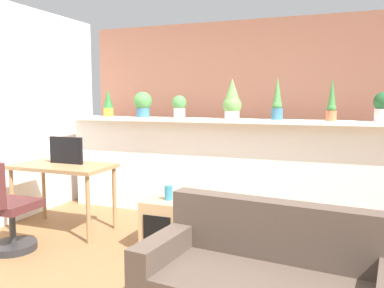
{
  "coord_description": "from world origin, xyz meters",
  "views": [
    {
      "loc": [
        1.3,
        -2.64,
        1.49
      ],
      "look_at": [
        -0.09,
        1.01,
        1.03
      ],
      "focal_mm": 37.12,
      "sensor_mm": 36.0,
      "label": 1
    }
  ],
  "objects_px": {
    "potted_plant_0": "(108,103)",
    "office_chair": "(6,213)",
    "potted_plant_3": "(232,100)",
    "potted_plant_4": "(277,102)",
    "potted_plant_5": "(332,103)",
    "potted_plant_1": "(143,104)",
    "vase_on_shelf": "(169,193)",
    "tv_monitor": "(66,150)",
    "potted_plant_2": "(179,106)",
    "side_cube_shelf": "(166,224)",
    "desk": "(63,172)",
    "potted_plant_6": "(383,106)"
  },
  "relations": [
    {
      "from": "potted_plant_0",
      "to": "office_chair",
      "type": "distance_m",
      "value": 2.07
    },
    {
      "from": "potted_plant_3",
      "to": "potted_plant_4",
      "type": "height_order",
      "value": "potted_plant_4"
    },
    {
      "from": "potted_plant_5",
      "to": "potted_plant_3",
      "type": "bearing_deg",
      "value": 179.04
    },
    {
      "from": "potted_plant_1",
      "to": "potted_plant_3",
      "type": "distance_m",
      "value": 1.19
    },
    {
      "from": "potted_plant_0",
      "to": "potted_plant_3",
      "type": "bearing_deg",
      "value": -0.67
    },
    {
      "from": "potted_plant_1",
      "to": "potted_plant_4",
      "type": "distance_m",
      "value": 1.71
    },
    {
      "from": "potted_plant_4",
      "to": "potted_plant_5",
      "type": "bearing_deg",
      "value": -5.33
    },
    {
      "from": "potted_plant_5",
      "to": "vase_on_shelf",
      "type": "distance_m",
      "value": 2.02
    },
    {
      "from": "tv_monitor",
      "to": "office_chair",
      "type": "bearing_deg",
      "value": -96.48
    },
    {
      "from": "potted_plant_1",
      "to": "office_chair",
      "type": "xyz_separation_m",
      "value": [
        -0.57,
        -1.76,
        -1.03
      ]
    },
    {
      "from": "potted_plant_2",
      "to": "potted_plant_3",
      "type": "height_order",
      "value": "potted_plant_3"
    },
    {
      "from": "potted_plant_1",
      "to": "potted_plant_3",
      "type": "relative_size",
      "value": 0.68
    },
    {
      "from": "potted_plant_0",
      "to": "potted_plant_1",
      "type": "distance_m",
      "value": 0.54
    },
    {
      "from": "side_cube_shelf",
      "to": "potted_plant_4",
      "type": "bearing_deg",
      "value": 53.63
    },
    {
      "from": "potted_plant_2",
      "to": "desk",
      "type": "bearing_deg",
      "value": -132.54
    },
    {
      "from": "potted_plant_0",
      "to": "potted_plant_5",
      "type": "height_order",
      "value": "potted_plant_5"
    },
    {
      "from": "potted_plant_5",
      "to": "potted_plant_6",
      "type": "xyz_separation_m",
      "value": [
        0.51,
        0.06,
        -0.03
      ]
    },
    {
      "from": "potted_plant_2",
      "to": "potted_plant_4",
      "type": "xyz_separation_m",
      "value": [
        1.21,
        0.02,
        0.05
      ]
    },
    {
      "from": "potted_plant_6",
      "to": "office_chair",
      "type": "distance_m",
      "value": 3.97
    },
    {
      "from": "potted_plant_4",
      "to": "side_cube_shelf",
      "type": "xyz_separation_m",
      "value": [
        -0.88,
        -1.19,
        -1.19
      ]
    },
    {
      "from": "side_cube_shelf",
      "to": "desk",
      "type": "bearing_deg",
      "value": 175.11
    },
    {
      "from": "desk",
      "to": "vase_on_shelf",
      "type": "relative_size",
      "value": 7.73
    },
    {
      "from": "potted_plant_5",
      "to": "desk",
      "type": "relative_size",
      "value": 0.43
    },
    {
      "from": "potted_plant_6",
      "to": "tv_monitor",
      "type": "distance_m",
      "value": 3.48
    },
    {
      "from": "potted_plant_4",
      "to": "office_chair",
      "type": "relative_size",
      "value": 0.54
    },
    {
      "from": "potted_plant_0",
      "to": "potted_plant_4",
      "type": "bearing_deg",
      "value": 0.41
    },
    {
      "from": "potted_plant_1",
      "to": "potted_plant_5",
      "type": "relative_size",
      "value": 0.7
    },
    {
      "from": "office_chair",
      "to": "vase_on_shelf",
      "type": "xyz_separation_m",
      "value": [
        1.44,
        0.61,
        0.18
      ]
    },
    {
      "from": "potted_plant_1",
      "to": "desk",
      "type": "relative_size",
      "value": 0.3
    },
    {
      "from": "potted_plant_3",
      "to": "potted_plant_0",
      "type": "bearing_deg",
      "value": 179.33
    },
    {
      "from": "desk",
      "to": "potted_plant_1",
      "type": "bearing_deg",
      "value": 65.63
    },
    {
      "from": "office_chair",
      "to": "side_cube_shelf",
      "type": "bearing_deg",
      "value": 23.55
    },
    {
      "from": "potted_plant_0",
      "to": "office_chair",
      "type": "height_order",
      "value": "potted_plant_0"
    },
    {
      "from": "potted_plant_5",
      "to": "office_chair",
      "type": "xyz_separation_m",
      "value": [
        -2.88,
        -1.75,
        -1.04
      ]
    },
    {
      "from": "office_chair",
      "to": "vase_on_shelf",
      "type": "distance_m",
      "value": 1.57
    },
    {
      "from": "potted_plant_1",
      "to": "vase_on_shelf",
      "type": "bearing_deg",
      "value": -52.69
    },
    {
      "from": "potted_plant_4",
      "to": "potted_plant_1",
      "type": "bearing_deg",
      "value": -178.39
    },
    {
      "from": "side_cube_shelf",
      "to": "vase_on_shelf",
      "type": "relative_size",
      "value": 3.51
    },
    {
      "from": "tv_monitor",
      "to": "potted_plant_0",
      "type": "bearing_deg",
      "value": 93.69
    },
    {
      "from": "potted_plant_1",
      "to": "office_chair",
      "type": "bearing_deg",
      "value": -107.94
    },
    {
      "from": "potted_plant_0",
      "to": "side_cube_shelf",
      "type": "bearing_deg",
      "value": -40.48
    },
    {
      "from": "potted_plant_1",
      "to": "tv_monitor",
      "type": "bearing_deg",
      "value": -116.62
    },
    {
      "from": "potted_plant_4",
      "to": "desk",
      "type": "bearing_deg",
      "value": -153.66
    },
    {
      "from": "potted_plant_3",
      "to": "office_chair",
      "type": "relative_size",
      "value": 0.53
    },
    {
      "from": "office_chair",
      "to": "side_cube_shelf",
      "type": "xyz_separation_m",
      "value": [
        1.4,
        0.61,
        -0.14
      ]
    },
    {
      "from": "vase_on_shelf",
      "to": "side_cube_shelf",
      "type": "bearing_deg",
      "value": -178.32
    },
    {
      "from": "potted_plant_6",
      "to": "tv_monitor",
      "type": "xyz_separation_m",
      "value": [
        -3.3,
        -1.0,
        -0.5
      ]
    },
    {
      "from": "potted_plant_1",
      "to": "tv_monitor",
      "type": "distance_m",
      "value": 1.18
    },
    {
      "from": "desk",
      "to": "tv_monitor",
      "type": "height_order",
      "value": "tv_monitor"
    },
    {
      "from": "potted_plant_2",
      "to": "tv_monitor",
      "type": "distance_m",
      "value": 1.47
    }
  ]
}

